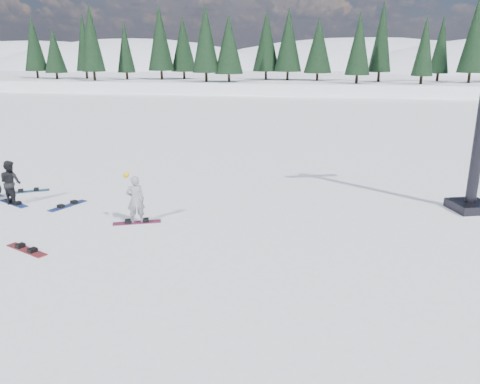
{
  "coord_description": "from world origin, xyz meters",
  "views": [
    {
      "loc": [
        7.26,
        -12.41,
        5.16
      ],
      "look_at": [
        4.74,
        1.09,
        1.1
      ],
      "focal_mm": 35.0,
      "sensor_mm": 36.0,
      "label": 1
    }
  ],
  "objects_px": {
    "snowboard_loose_c": "(29,191)",
    "snowboarder_man": "(11,182)",
    "snowboarder_woman": "(135,199)",
    "snowboard_loose_a": "(68,206)",
    "snowboard_loose_b": "(27,250)"
  },
  "relations": [
    {
      "from": "snowboarder_man",
      "to": "snowboard_loose_c",
      "type": "xyz_separation_m",
      "value": [
        -0.39,
        1.46,
        -0.78
      ]
    },
    {
      "from": "snowboard_loose_c",
      "to": "snowboard_loose_a",
      "type": "xyz_separation_m",
      "value": [
        2.44,
        -1.36,
        0.0
      ]
    },
    {
      "from": "snowboard_loose_b",
      "to": "snowboard_loose_c",
      "type": "bearing_deg",
      "value": 146.78
    },
    {
      "from": "snowboarder_woman",
      "to": "snowboard_loose_a",
      "type": "height_order",
      "value": "snowboarder_woman"
    },
    {
      "from": "snowboard_loose_c",
      "to": "snowboarder_man",
      "type": "bearing_deg",
      "value": -105.44
    },
    {
      "from": "snowboarder_man",
      "to": "snowboard_loose_a",
      "type": "distance_m",
      "value": 2.2
    },
    {
      "from": "snowboard_loose_a",
      "to": "snowboarder_man",
      "type": "bearing_deg",
      "value": 114.45
    },
    {
      "from": "snowboarder_man",
      "to": "snowboard_loose_b",
      "type": "relative_size",
      "value": 1.06
    },
    {
      "from": "snowboard_loose_a",
      "to": "snowboard_loose_b",
      "type": "bearing_deg",
      "value": -144.12
    },
    {
      "from": "snowboard_loose_b",
      "to": "snowboard_loose_a",
      "type": "distance_m",
      "value": 3.9
    },
    {
      "from": "snowboarder_man",
      "to": "snowboard_loose_b",
      "type": "bearing_deg",
      "value": 145.86
    },
    {
      "from": "snowboarder_woman",
      "to": "snowboard_loose_a",
      "type": "xyz_separation_m",
      "value": [
        -3.08,
        1.17,
        -0.77
      ]
    },
    {
      "from": "snowboard_loose_a",
      "to": "snowboard_loose_c",
      "type": "bearing_deg",
      "value": 82.53
    },
    {
      "from": "snowboarder_woman",
      "to": "snowboard_loose_a",
      "type": "distance_m",
      "value": 3.38
    },
    {
      "from": "snowboarder_woman",
      "to": "snowboarder_man",
      "type": "relative_size",
      "value": 1.06
    }
  ]
}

